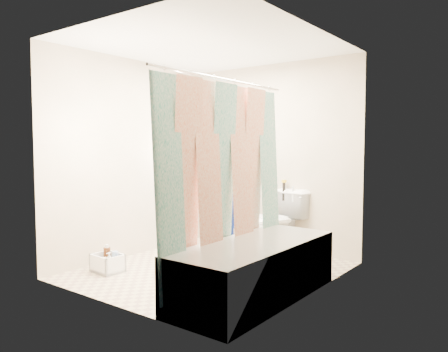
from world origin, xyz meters
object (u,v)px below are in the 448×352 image
Objects in this scene: plumber at (223,188)px; bathtub at (255,268)px; toilet at (277,223)px; cleaning_caddy at (108,264)px.

bathtub is at bearing 43.02° from plumber.
cleaning_caddy is at bearing -109.62° from toilet.
bathtub is 1.72m from cleaning_caddy.
toilet reaches higher than bathtub.
bathtub is 5.17× the size of cleaning_caddy.
plumber is 4.84× the size of cleaning_caddy.
bathtub is at bearing -54.17° from toilet.
bathtub is 1.07× the size of plumber.
plumber is at bearing 136.70° from bathtub.
toilet is 2.39× the size of cleaning_caddy.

